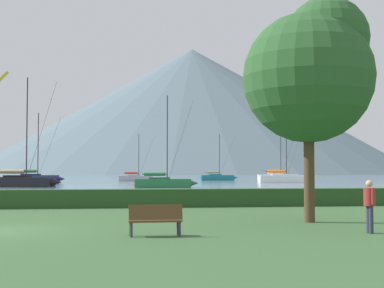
# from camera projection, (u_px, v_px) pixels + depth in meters

# --- Properties ---
(harbor_water) EXTENTS (320.00, 246.00, 0.00)m
(harbor_water) POSITION_uv_depth(u_px,v_px,m) (102.00, 177.00, 153.47)
(harbor_water) COLOR slate
(harbor_water) RESTS_ON ground_plane
(hedge_line) EXTENTS (80.00, 1.20, 0.95)m
(hedge_line) POSITION_uv_depth(u_px,v_px,m) (37.00, 199.00, 28.73)
(hedge_line) COLOR #284C23
(hedge_line) RESTS_ON ground_plane
(sailboat_slip_0) EXTENTS (8.59, 4.00, 12.56)m
(sailboat_slip_0) POSITION_uv_depth(u_px,v_px,m) (22.00, 181.00, 63.61)
(sailboat_slip_0) COLOR black
(sailboat_slip_0) RESTS_ON harbor_water
(sailboat_slip_1) EXTENTS (8.56, 3.13, 10.70)m
(sailboat_slip_1) POSITION_uv_depth(u_px,v_px,m) (34.00, 178.00, 85.16)
(sailboat_slip_1) COLOR navy
(sailboat_slip_1) RESTS_ON harbor_water
(sailboat_slip_3) EXTENTS (8.55, 3.57, 11.12)m
(sailboat_slip_3) POSITION_uv_depth(u_px,v_px,m) (278.00, 177.00, 103.68)
(sailboat_slip_3) COLOR white
(sailboat_slip_3) RESTS_ON harbor_water
(sailboat_slip_6) EXTENTS (7.27, 2.46, 8.61)m
(sailboat_slip_6) POSITION_uv_depth(u_px,v_px,m) (217.00, 177.00, 104.33)
(sailboat_slip_6) COLOR #19707A
(sailboat_slip_6) RESTS_ON harbor_water
(sailboat_slip_7) EXTENTS (7.12, 2.24, 10.23)m
(sailboat_slip_7) POSITION_uv_depth(u_px,v_px,m) (163.00, 182.00, 61.62)
(sailboat_slip_7) COLOR #236B38
(sailboat_slip_7) RESTS_ON harbor_water
(sailboat_slip_10) EXTENTS (6.80, 2.51, 8.33)m
(sailboat_slip_10) POSITION_uv_depth(u_px,v_px,m) (136.00, 178.00, 97.94)
(sailboat_slip_10) COLOR #9E9EA3
(sailboat_slip_10) RESTS_ON harbor_water
(sailboat_slip_11) EXTENTS (8.33, 3.35, 11.40)m
(sailboat_slip_11) POSITION_uv_depth(u_px,v_px,m) (283.00, 178.00, 85.52)
(sailboat_slip_11) COLOR white
(sailboat_slip_11) RESTS_ON harbor_water
(park_bench_near_path) EXTENTS (1.60, 0.54, 0.95)m
(park_bench_near_path) POSITION_uv_depth(u_px,v_px,m) (155.00, 218.00, 16.51)
(park_bench_near_path) COLOR brown
(park_bench_near_path) RESTS_ON ground_plane
(person_seated_viewer) EXTENTS (0.36, 0.57, 1.65)m
(person_seated_viewer) POSITION_uv_depth(u_px,v_px,m) (370.00, 202.00, 17.35)
(person_seated_viewer) COLOR #2D3347
(person_seated_viewer) RESTS_ON ground_plane
(park_tree) EXTENTS (4.97, 4.97, 8.58)m
(park_tree) POSITION_uv_depth(u_px,v_px,m) (312.00, 70.00, 21.26)
(park_tree) COLOR #4C3823
(park_tree) RESTS_ON ground_plane
(distant_hill_central_peak) EXTENTS (357.02, 357.02, 40.52)m
(distant_hill_central_peak) POSITION_uv_depth(u_px,v_px,m) (221.00, 147.00, 438.90)
(distant_hill_central_peak) COLOR slate
(distant_hill_central_peak) RESTS_ON ground_plane
(distant_hill_far_shoulder) EXTENTS (248.98, 248.98, 72.76)m
(distant_hill_far_shoulder) POSITION_uv_depth(u_px,v_px,m) (192.00, 111.00, 326.79)
(distant_hill_far_shoulder) COLOR slate
(distant_hill_far_shoulder) RESTS_ON ground_plane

